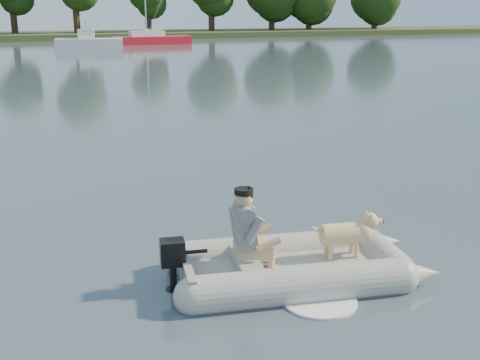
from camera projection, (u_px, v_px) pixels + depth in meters
name	position (u px, v px, depth m)	size (l,w,h in m)	color
water	(285.00, 272.00, 7.53)	(160.00, 160.00, 0.00)	slate
shore_bank	(40.00, 36.00, 63.28)	(160.00, 12.00, 0.70)	#47512D
dinghy	(298.00, 237.00, 7.22)	(4.26, 2.94, 1.26)	#9A9B96
man	(245.00, 226.00, 7.09)	(0.66, 0.56, 0.98)	slate
dog	(342.00, 237.00, 7.40)	(0.84, 0.30, 0.56)	tan
outboard_motor	(173.00, 267.00, 6.99)	(0.38, 0.26, 0.71)	black
motorboat	(89.00, 36.00, 47.09)	(5.38, 2.07, 2.27)	white
sailboat	(151.00, 39.00, 53.77)	(6.97, 2.26, 9.51)	red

